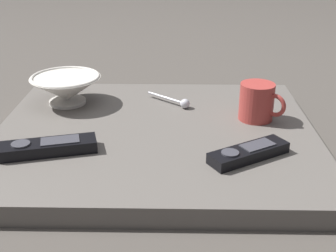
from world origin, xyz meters
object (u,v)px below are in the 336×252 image
Objects in this scene: cereal_bowl at (66,88)px; tv_remote_far at (48,147)px; teaspoon at (180,102)px; coffee_mug at (257,102)px; tv_remote_near at (249,153)px.

cereal_bowl is 0.90× the size of tv_remote_far.
cereal_bowl reaches higher than tv_remote_far.
coffee_mug is at bearing -23.00° from teaspoon.
coffee_mug is 0.51× the size of tv_remote_far.
tv_remote_near is (-0.04, -0.18, -0.03)m from coffee_mug.
tv_remote_near is (0.12, -0.25, -0.00)m from teaspoon.
coffee_mug reaches higher than cereal_bowl.
teaspoon and tv_remote_near have the same top height.
tv_remote_near is at bearing -103.42° from coffee_mug.
cereal_bowl is at bearing 176.59° from teaspoon.
teaspoon is 0.28m from tv_remote_near.
tv_remote_far is at bearing -158.06° from coffee_mug.
tv_remote_far is (-0.24, -0.24, 0.00)m from teaspoon.
tv_remote_near is at bearing -63.60° from teaspoon.
cereal_bowl reaches higher than teaspoon.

